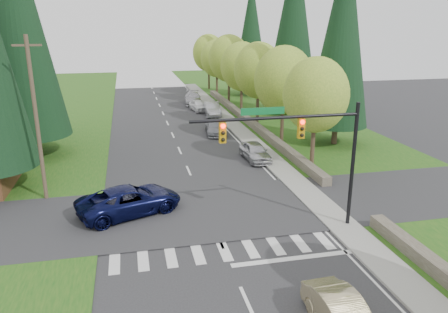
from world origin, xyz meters
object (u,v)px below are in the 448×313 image
object	(u,v)px
suv_navy	(130,200)
parked_car_a	(255,151)
parked_car_d	(198,106)
parked_car_e	(193,98)
parked_car_c	(212,109)
parked_car_b	(215,127)

from	to	relation	value
suv_navy	parked_car_a	world-z (taller)	suv_navy
suv_navy	parked_car_d	world-z (taller)	suv_navy
suv_navy	parked_car_e	xyz separation A→B (m)	(8.93, 34.38, -0.05)
suv_navy	parked_car_d	xyz separation A→B (m)	(8.85, 29.47, -0.15)
parked_car_c	parked_car_e	distance (m)	8.14
suv_navy	parked_car_a	size ratio (longest dim) A/B	1.40
parked_car_a	suv_navy	bearing A→B (deg)	-142.77
parked_car_a	parked_car_e	size ratio (longest dim) A/B	0.79
parked_car_b	suv_navy	bearing A→B (deg)	-110.14
parked_car_a	parked_car_c	size ratio (longest dim) A/B	0.89
suv_navy	parked_car_c	distance (m)	28.13
parked_car_a	parked_car_c	world-z (taller)	parked_car_c
parked_car_c	parked_car_e	world-z (taller)	parked_car_c
parked_car_c	parked_car_a	bearing A→B (deg)	-87.29
parked_car_a	parked_car_e	xyz separation A→B (m)	(-1.04, 26.07, 0.05)
parked_car_b	parked_car_a	bearing A→B (deg)	-75.22
suv_navy	parked_car_e	bearing A→B (deg)	-36.13
parked_car_a	parked_car_c	distance (m)	17.99
suv_navy	parked_car_c	world-z (taller)	suv_navy
suv_navy	parked_car_d	distance (m)	30.77
parked_car_c	parked_car_e	xyz separation A→B (m)	(-1.04, 8.08, -0.01)
parked_car_e	parked_car_c	bearing A→B (deg)	-76.45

